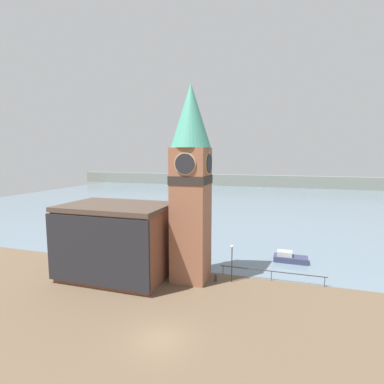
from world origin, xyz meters
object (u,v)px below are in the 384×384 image
object	(u,v)px
pier_building	(116,240)
boat_near	(289,258)
mooring_bollard_near	(216,277)
clock_tower	(191,178)
lamp_post	(232,256)

from	to	relation	value
pier_building	boat_near	distance (m)	21.74
mooring_bollard_near	pier_building	bearing A→B (deg)	-169.89
clock_tower	lamp_post	size ratio (longest dim) A/B	5.08
lamp_post	pier_building	bearing A→B (deg)	-169.97
boat_near	lamp_post	world-z (taller)	lamp_post
boat_near	lamp_post	distance (m)	10.59
pier_building	lamp_post	size ratio (longest dim) A/B	2.85
mooring_bollard_near	lamp_post	size ratio (longest dim) A/B	0.18
clock_tower	pier_building	distance (m)	10.93
clock_tower	boat_near	world-z (taller)	clock_tower
pier_building	lamp_post	distance (m)	12.88
pier_building	boat_near	xyz separation A→B (m)	(18.60, 10.66, -3.61)
clock_tower	boat_near	distance (m)	17.35
boat_near	mooring_bollard_near	size ratio (longest dim) A/B	5.54
boat_near	lamp_post	bearing A→B (deg)	-124.08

